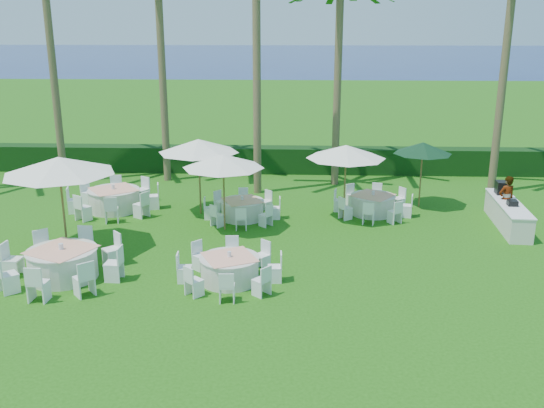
# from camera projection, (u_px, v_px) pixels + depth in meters

# --- Properties ---
(ground) EXTENTS (120.00, 120.00, 0.00)m
(ground) POSITION_uv_depth(u_px,v_px,m) (219.00, 271.00, 17.35)
(ground) COLOR #1E540E
(ground) RESTS_ON ground
(hedge) EXTENTS (34.00, 1.00, 1.20)m
(hedge) POSITION_uv_depth(u_px,v_px,m) (251.00, 160.00, 28.66)
(hedge) COLOR black
(hedge) RESTS_ON ground
(ocean) EXTENTS (260.00, 260.00, 0.00)m
(ocean) POSITION_uv_depth(u_px,v_px,m) (287.00, 60.00, 114.94)
(ocean) COLOR #070F4F
(ocean) RESTS_ON ground
(banquet_table_a) EXTENTS (3.38, 3.38, 1.01)m
(banquet_table_a) POSITION_uv_depth(u_px,v_px,m) (63.00, 263.00, 16.75)
(banquet_table_a) COLOR beige
(banquet_table_a) RESTS_ON ground
(banquet_table_b) EXTENTS (2.87, 2.87, 0.88)m
(banquet_table_b) POSITION_uv_depth(u_px,v_px,m) (230.00, 269.00, 16.53)
(banquet_table_b) COLOR beige
(banquet_table_b) RESTS_ON ground
(banquet_table_d) EXTENTS (3.35, 3.35, 1.01)m
(banquet_table_d) POSITION_uv_depth(u_px,v_px,m) (114.00, 199.00, 22.79)
(banquet_table_d) COLOR beige
(banquet_table_d) RESTS_ON ground
(banquet_table_e) EXTENTS (2.77, 2.77, 0.85)m
(banquet_table_e) POSITION_uv_depth(u_px,v_px,m) (242.00, 209.00, 21.86)
(banquet_table_e) COLOR beige
(banquet_table_e) RESTS_ON ground
(banquet_table_f) EXTENTS (2.88, 2.88, 0.88)m
(banquet_table_f) POSITION_uv_depth(u_px,v_px,m) (373.00, 204.00, 22.40)
(banquet_table_f) COLOR beige
(banquet_table_f) RESTS_ON ground
(umbrella_a) EXTENTS (3.37, 3.37, 2.97)m
(umbrella_a) POSITION_uv_depth(u_px,v_px,m) (59.00, 165.00, 18.16)
(umbrella_a) COLOR brown
(umbrella_a) RESTS_ON ground
(umbrella_b) EXTENTS (2.75, 2.75, 2.63)m
(umbrella_b) POSITION_uv_depth(u_px,v_px,m) (223.00, 161.00, 20.14)
(umbrella_b) COLOR brown
(umbrella_b) RESTS_ON ground
(umbrella_c) EXTENTS (2.93, 2.93, 2.80)m
(umbrella_c) POSITION_uv_depth(u_px,v_px,m) (198.00, 146.00, 21.83)
(umbrella_c) COLOR brown
(umbrella_c) RESTS_ON ground
(umbrella_d) EXTENTS (2.82, 2.82, 2.71)m
(umbrella_d) POSITION_uv_depth(u_px,v_px,m) (346.00, 152.00, 21.24)
(umbrella_d) COLOR brown
(umbrella_d) RESTS_ON ground
(umbrella_green) EXTENTS (2.20, 2.20, 2.53)m
(umbrella_green) POSITION_uv_depth(u_px,v_px,m) (423.00, 148.00, 22.71)
(umbrella_green) COLOR brown
(umbrella_green) RESTS_ON ground
(buffet_table) EXTENTS (1.04, 3.79, 1.33)m
(buffet_table) POSITION_uv_depth(u_px,v_px,m) (508.00, 213.00, 21.04)
(buffet_table) COLOR beige
(buffet_table) RESTS_ON ground
(staff_person) EXTENTS (0.72, 0.59, 1.70)m
(staff_person) POSITION_uv_depth(u_px,v_px,m) (506.00, 200.00, 21.30)
(staff_person) COLOR gray
(staff_person) RESTS_ON ground
(palm_a) EXTENTS (4.41, 4.06, 10.49)m
(palm_a) POSITION_uv_depth(u_px,v_px,m) (51.00, 50.00, 25.29)
(palm_a) COLOR brown
(palm_a) RESTS_ON ground
(palm_b) EXTENTS (4.34, 4.29, 8.82)m
(palm_b) POSITION_uv_depth(u_px,v_px,m) (162.00, 70.00, 25.93)
(palm_b) COLOR brown
(palm_b) RESTS_ON ground
(palm_c) EXTENTS (4.40, 4.17, 9.89)m
(palm_c) POSITION_uv_depth(u_px,v_px,m) (257.00, 60.00, 23.79)
(palm_c) COLOR brown
(palm_c) RESTS_ON ground
(palm_d) EXTENTS (4.21, 4.38, 8.59)m
(palm_d) POSITION_uv_depth(u_px,v_px,m) (338.00, 74.00, 25.31)
(palm_d) COLOR brown
(palm_d) RESTS_ON ground
(palm_e) EXTENTS (4.24, 4.37, 9.66)m
(palm_e) POSITION_uv_depth(u_px,v_px,m) (505.00, 63.00, 23.82)
(palm_e) COLOR brown
(palm_e) RESTS_ON ground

